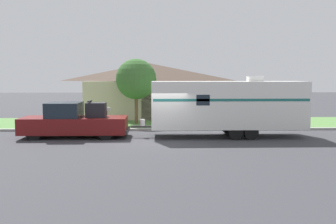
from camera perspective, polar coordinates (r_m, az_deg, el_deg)
ground_plane at (r=19.74m, az=-0.66°, el=-4.40°), size 120.00×120.00×0.00m
curb_strip at (r=23.44m, az=-0.82°, el=-2.67°), size 80.00×0.30×0.14m
lawn_strip at (r=27.06m, az=-0.94°, el=-1.70°), size 80.00×7.00×0.03m
house_across_street at (r=32.02m, az=-2.95°, el=3.56°), size 10.68×7.62×4.51m
pickup_truck at (r=21.37m, az=-14.16°, el=-1.45°), size 5.88×2.08×2.05m
travel_trailer at (r=21.15m, az=9.05°, el=1.13°), size 9.61×2.51×3.38m
mailbox at (r=24.40m, az=-9.33°, el=-0.07°), size 0.48×0.20×1.39m
tree_in_yard at (r=26.63m, az=-4.89°, el=5.00°), size 2.87×2.87×4.63m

